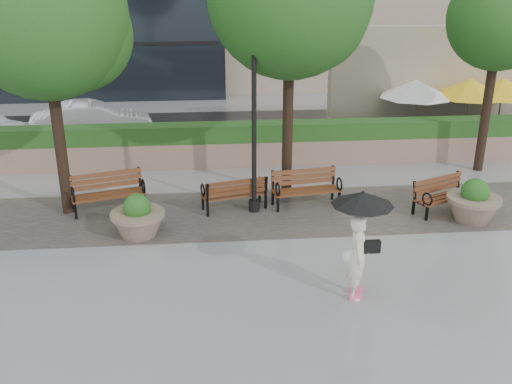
{
  "coord_description": "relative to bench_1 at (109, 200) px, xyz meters",
  "views": [
    {
      "loc": [
        -0.06,
        -10.37,
        5.76
      ],
      "look_at": [
        1.05,
        1.65,
        1.1
      ],
      "focal_mm": 40.0,
      "sensor_mm": 36.0,
      "label": 1
    }
  ],
  "objects": [
    {
      "name": "bench_1",
      "position": [
        0.0,
        0.0,
        0.0
      ],
      "size": [
        1.94,
        1.22,
        0.98
      ],
      "rotation": [
        0.0,
        0.0,
        0.29
      ],
      "color": "brown",
      "rests_on": "ground"
    },
    {
      "name": "patio_umb_white",
      "position": [
        9.83,
        5.21,
        1.7
      ],
      "size": [
        2.5,
        2.5,
        2.3
      ],
      "color": "black",
      "rests_on": "ground"
    },
    {
      "name": "planter_right",
      "position": [
        9.04,
        -1.47,
        0.14
      ],
      "size": [
        1.31,
        1.31,
        1.1
      ],
      "color": "#7F6B56",
      "rests_on": "ground"
    },
    {
      "name": "lamppost",
      "position": [
        3.72,
        -0.38,
        1.72
      ],
      "size": [
        0.28,
        0.28,
        4.53
      ],
      "color": "black",
      "rests_on": "ground"
    },
    {
      "name": "bench_3",
      "position": [
        5.11,
        -0.14,
        -0.01
      ],
      "size": [
        1.85,
        0.96,
        0.95
      ],
      "rotation": [
        0.0,
        0.0,
        0.15
      ],
      "color": "brown",
      "rests_on": "ground"
    },
    {
      "name": "patio_umb_yellow_a",
      "position": [
        11.79,
        5.15,
        1.7
      ],
      "size": [
        2.5,
        2.5,
        2.3
      ],
      "color": "black",
      "rests_on": "ground"
    },
    {
      "name": "cafe_wall",
      "position": [
        12.08,
        6.48,
        1.71
      ],
      "size": [
        10.0,
        0.6,
        4.0
      ],
      "primitive_type": "cube",
      "color": "tan",
      "rests_on": "ground"
    },
    {
      "name": "planter_left",
      "position": [
        0.91,
        -1.61,
        0.12
      ],
      "size": [
        1.25,
        1.25,
        1.05
      ],
      "color": "#7F6B56",
      "rests_on": "ground"
    },
    {
      "name": "tree_0",
      "position": [
        -0.89,
        0.08,
        4.43
      ],
      "size": [
        3.87,
        3.85,
        6.77
      ],
      "color": "black",
      "rests_on": "ground"
    },
    {
      "name": "hedge_wall",
      "position": [
        2.58,
        3.48,
        0.37
      ],
      "size": [
        24.0,
        0.8,
        1.35
      ],
      "color": "#92705E",
      "rests_on": "ground"
    },
    {
      "name": "cafe_hedge",
      "position": [
        11.58,
        4.28,
        0.16
      ],
      "size": [
        8.0,
        0.5,
        0.9
      ],
      "primitive_type": "cube",
      "color": "#184316",
      "rests_on": "ground"
    },
    {
      "name": "tree_2",
      "position": [
        11.13,
        2.35,
        4.13
      ],
      "size": [
        3.12,
        2.97,
        6.03
      ],
      "color": "black",
      "rests_on": "ground"
    },
    {
      "name": "cobble_strip",
      "position": [
        2.58,
        -0.52,
        -0.29
      ],
      "size": [
        28.0,
        3.2,
        0.01
      ],
      "primitive_type": "cube",
      "color": "#383330",
      "rests_on": "ground"
    },
    {
      "name": "patio_umb_yellow_b",
      "position": [
        12.94,
        5.08,
        1.7
      ],
      "size": [
        2.5,
        2.5,
        2.3
      ],
      "color": "black",
      "rests_on": "ground"
    },
    {
      "name": "pedestrian",
      "position": [
        5.29,
        -4.65,
        0.99
      ],
      "size": [
        1.14,
        1.14,
        2.1
      ],
      "rotation": [
        0.0,
        0.0,
        1.25
      ],
      "color": "#F1E6CB",
      "rests_on": "ground"
    },
    {
      "name": "car_right",
      "position": [
        -1.55,
        6.87,
        0.41
      ],
      "size": [
        4.47,
        2.25,
        1.41
      ],
      "primitive_type": "imported",
      "rotation": [
        0.0,
        0.0,
        1.76
      ],
      "color": "white",
      "rests_on": "ground"
    },
    {
      "name": "tree_1",
      "position": [
        4.88,
        0.87,
        4.81
      ],
      "size": [
        4.13,
        4.13,
        7.3
      ],
      "color": "black",
      "rests_on": "ground"
    },
    {
      "name": "asphalt_street",
      "position": [
        2.58,
        7.48,
        -0.29
      ],
      "size": [
        40.0,
        7.0,
        0.0
      ],
      "primitive_type": "cube",
      "color": "black",
      "rests_on": "ground"
    },
    {
      "name": "ground",
      "position": [
        2.58,
        -3.52,
        -0.29
      ],
      "size": [
        100.0,
        100.0,
        0.0
      ],
      "primitive_type": "plane",
      "color": "gray",
      "rests_on": "ground"
    },
    {
      "name": "bench_4",
      "position": [
        8.52,
        -0.85,
        -0.03
      ],
      "size": [
        1.75,
        1.27,
        0.88
      ],
      "rotation": [
        0.0,
        0.0,
        0.43
      ],
      "color": "brown",
      "rests_on": "ground"
    },
    {
      "name": "bench_2",
      "position": [
        3.22,
        -0.22,
        -0.03
      ],
      "size": [
        1.75,
        1.05,
        0.88
      ],
      "rotation": [
        0.0,
        0.0,
        3.4
      ],
      "color": "brown",
      "rests_on": "ground"
    }
  ]
}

